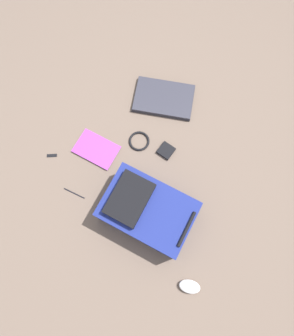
{
  "coord_description": "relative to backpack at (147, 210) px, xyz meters",
  "views": [
    {
      "loc": [
        0.45,
        0.14,
        1.64
      ],
      "look_at": [
        0.05,
        -0.03,
        0.02
      ],
      "focal_mm": 31.6,
      "sensor_mm": 36.0,
      "label": 1
    }
  ],
  "objects": [
    {
      "name": "ground_plane",
      "position": [
        -0.28,
        -0.07,
        -0.1
      ],
      "size": [
        3.95,
        3.95,
        0.0
      ],
      "primitive_type": "plane",
      "color": "brown"
    },
    {
      "name": "backpack",
      "position": [
        0.0,
        0.0,
        0.0
      ],
      "size": [
        0.35,
        0.49,
        0.22
      ],
      "color": "navy",
      "rests_on": "ground_plane"
    },
    {
      "name": "laptop",
      "position": [
        -0.68,
        -0.17,
        -0.08
      ],
      "size": [
        0.3,
        0.4,
        0.03
      ],
      "color": "#24242C",
      "rests_on": "ground_plane"
    },
    {
      "name": "book_manual",
      "position": [
        -0.23,
        -0.41,
        -0.09
      ],
      "size": [
        0.19,
        0.26,
        0.01
      ],
      "color": "silver",
      "rests_on": "ground_plane"
    },
    {
      "name": "computer_mouse",
      "position": [
        0.27,
        0.35,
        -0.08
      ],
      "size": [
        0.08,
        0.12,
        0.04
      ],
      "primitive_type": "ellipsoid",
      "rotation": [
        0.0,
        0.0,
        0.17
      ],
      "color": "silver",
      "rests_on": "ground_plane"
    },
    {
      "name": "cable_coil",
      "position": [
        -0.37,
        -0.2,
        -0.09
      ],
      "size": [
        0.12,
        0.12,
        0.01
      ],
      "primitive_type": "torus",
      "color": "black",
      "rests_on": "ground_plane"
    },
    {
      "name": "pen_black",
      "position": [
        0.05,
        -0.42,
        -0.09
      ],
      "size": [
        0.01,
        0.13,
        0.01
      ],
      "primitive_type": "cylinder",
      "rotation": [
        1.57,
        0.0,
        -0.06
      ],
      "color": "black",
      "rests_on": "ground_plane"
    },
    {
      "name": "earbud_pouch",
      "position": [
        -0.37,
        -0.03,
        -0.09
      ],
      "size": [
        0.1,
        0.1,
        0.02
      ],
      "primitive_type": "cube",
      "rotation": [
        0.0,
        0.0,
        -0.24
      ],
      "color": "black",
      "rests_on": "ground_plane"
    },
    {
      "name": "usb_stick",
      "position": [
        -0.1,
        -0.64,
        -0.09
      ],
      "size": [
        0.04,
        0.06,
        0.01
      ],
      "primitive_type": "cube",
      "rotation": [
        0.0,
        0.0,
        0.44
      ],
      "color": "black",
      "rests_on": "ground_plane"
    }
  ]
}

